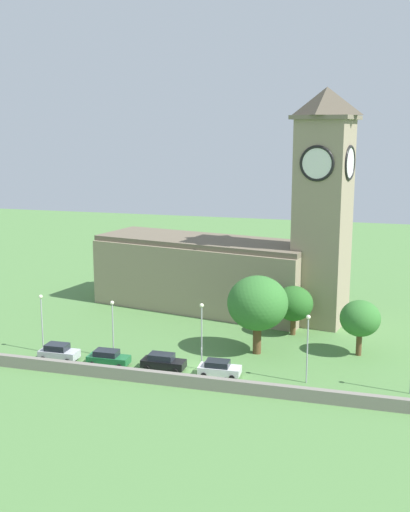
{
  "coord_description": "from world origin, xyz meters",
  "views": [
    {
      "loc": [
        18.64,
        -60.33,
        24.72
      ],
      "look_at": [
        -1.22,
        8.65,
        10.39
      ],
      "focal_mm": 44.39,
      "sensor_mm": 36.0,
      "label": 1
    }
  ],
  "objects_px": {
    "car_green": "(108,358)",
    "streetlamp_west_end": "(42,314)",
    "tree_by_tower": "(294,304)",
    "tree_churchyard": "(360,319)",
    "car_silver": "(59,352)",
    "car_white": "(219,368)",
    "car_black": "(163,362)",
    "church": "(234,257)",
    "streetlamp_central": "(202,326)",
    "tree_riverside_west": "(258,303)",
    "streetlamp_west_mid": "(113,319)",
    "streetlamp_east_mid": "(308,338)"
  },
  "relations": [
    {
      "from": "tree_riverside_west",
      "to": "car_white",
      "type": "bearing_deg",
      "value": -107.03
    },
    {
      "from": "car_white",
      "to": "car_green",
      "type": "bearing_deg",
      "value": -178.04
    },
    {
      "from": "car_green",
      "to": "streetlamp_west_mid",
      "type": "xyz_separation_m",
      "value": [
        -0.46,
        2.43,
        3.51
      ]
    },
    {
      "from": "car_black",
      "to": "streetlamp_west_end",
      "type": "xyz_separation_m",
      "value": [
        -14.95,
        1.47,
        3.6
      ]
    },
    {
      "from": "car_black",
      "to": "church",
      "type": "bearing_deg",
      "value": 85.34
    },
    {
      "from": "car_white",
      "to": "streetlamp_east_mid",
      "type": "distance_m",
      "value": 9.63
    },
    {
      "from": "streetlamp_central",
      "to": "streetlamp_east_mid",
      "type": "height_order",
      "value": "streetlamp_central"
    },
    {
      "from": "car_silver",
      "to": "car_white",
      "type": "xyz_separation_m",
      "value": [
        17.94,
        0.56,
        -0.11
      ]
    },
    {
      "from": "streetlamp_east_mid",
      "to": "car_white",
      "type": "bearing_deg",
      "value": -175.21
    },
    {
      "from": "streetlamp_west_end",
      "to": "streetlamp_east_mid",
      "type": "xyz_separation_m",
      "value": [
        29.83,
        -0.76,
        0.2
      ]
    },
    {
      "from": "car_silver",
      "to": "streetlamp_central",
      "type": "distance_m",
      "value": 16.28
    },
    {
      "from": "streetlamp_central",
      "to": "tree_by_tower",
      "type": "height_order",
      "value": "streetlamp_central"
    },
    {
      "from": "car_silver",
      "to": "car_green",
      "type": "distance_m",
      "value": 5.8
    },
    {
      "from": "car_black",
      "to": "streetlamp_east_mid",
      "type": "height_order",
      "value": "streetlamp_east_mid"
    },
    {
      "from": "car_black",
      "to": "streetlamp_east_mid",
      "type": "relative_size",
      "value": 0.65
    },
    {
      "from": "car_black",
      "to": "streetlamp_east_mid",
      "type": "distance_m",
      "value": 15.38
    },
    {
      "from": "car_green",
      "to": "streetlamp_east_mid",
      "type": "distance_m",
      "value": 21.32
    },
    {
      "from": "tree_churchyard",
      "to": "car_silver",
      "type": "bearing_deg",
      "value": -160.98
    },
    {
      "from": "car_black",
      "to": "car_white",
      "type": "distance_m",
      "value": 6.09
    },
    {
      "from": "church",
      "to": "tree_churchyard",
      "type": "bearing_deg",
      "value": -37.16
    },
    {
      "from": "car_green",
      "to": "car_black",
      "type": "relative_size",
      "value": 0.99
    },
    {
      "from": "church",
      "to": "streetlamp_west_mid",
      "type": "distance_m",
      "value": 23.4
    },
    {
      "from": "car_silver",
      "to": "streetlamp_west_mid",
      "type": "relative_size",
      "value": 0.66
    },
    {
      "from": "car_white",
      "to": "streetlamp_central",
      "type": "height_order",
      "value": "streetlamp_central"
    },
    {
      "from": "tree_churchyard",
      "to": "tree_riverside_west",
      "type": "height_order",
      "value": "tree_riverside_west"
    },
    {
      "from": "car_green",
      "to": "streetlamp_central",
      "type": "height_order",
      "value": "streetlamp_central"
    },
    {
      "from": "car_green",
      "to": "streetlamp_west_end",
      "type": "relative_size",
      "value": 0.68
    },
    {
      "from": "tree_by_tower",
      "to": "tree_churchyard",
      "type": "bearing_deg",
      "value": -32.68
    },
    {
      "from": "church",
      "to": "car_white",
      "type": "xyz_separation_m",
      "value": [
        4.17,
        -23.58,
        -6.86
      ]
    },
    {
      "from": "car_black",
      "to": "streetlamp_west_mid",
      "type": "distance_m",
      "value": 7.65
    },
    {
      "from": "car_white",
      "to": "streetlamp_east_mid",
      "type": "relative_size",
      "value": 0.62
    },
    {
      "from": "car_green",
      "to": "streetlamp_central",
      "type": "relative_size",
      "value": 0.63
    },
    {
      "from": "car_silver",
      "to": "tree_churchyard",
      "type": "bearing_deg",
      "value": 19.02
    },
    {
      "from": "church",
      "to": "car_black",
      "type": "xyz_separation_m",
      "value": [
        -1.92,
        -23.55,
        -6.81
      ]
    },
    {
      "from": "streetlamp_west_end",
      "to": "tree_by_tower",
      "type": "distance_m",
      "value": 29.82
    },
    {
      "from": "car_black",
      "to": "car_white",
      "type": "xyz_separation_m",
      "value": [
        6.09,
        -0.03,
        -0.06
      ]
    },
    {
      "from": "church",
      "to": "streetlamp_west_end",
      "type": "bearing_deg",
      "value": -127.38
    },
    {
      "from": "car_silver",
      "to": "car_white",
      "type": "height_order",
      "value": "car_silver"
    },
    {
      "from": "car_silver",
      "to": "streetlamp_west_end",
      "type": "xyz_separation_m",
      "value": [
        -3.09,
        2.06,
        3.54
      ]
    },
    {
      "from": "tree_by_tower",
      "to": "tree_riverside_west",
      "type": "height_order",
      "value": "tree_riverside_west"
    },
    {
      "from": "streetlamp_east_mid",
      "to": "tree_riverside_west",
      "type": "relative_size",
      "value": 0.79
    },
    {
      "from": "streetlamp_west_mid",
      "to": "car_white",
      "type": "bearing_deg",
      "value": -9.07
    },
    {
      "from": "tree_riverside_west",
      "to": "streetlamp_west_mid",
      "type": "bearing_deg",
      "value": -159.12
    },
    {
      "from": "streetlamp_west_end",
      "to": "streetlamp_west_mid",
      "type": "height_order",
      "value": "streetlamp_west_end"
    },
    {
      "from": "car_black",
      "to": "tree_by_tower",
      "type": "distance_m",
      "value": 19.42
    },
    {
      "from": "streetlamp_central",
      "to": "streetlamp_east_mid",
      "type": "relative_size",
      "value": 1.02
    },
    {
      "from": "streetlamp_central",
      "to": "car_white",
      "type": "bearing_deg",
      "value": -29.95
    },
    {
      "from": "car_green",
      "to": "tree_riverside_west",
      "type": "distance_m",
      "value": 17.36
    },
    {
      "from": "tree_churchyard",
      "to": "tree_by_tower",
      "type": "bearing_deg",
      "value": 147.32
    },
    {
      "from": "car_black",
      "to": "streetlamp_west_mid",
      "type": "relative_size",
      "value": 0.71
    }
  ]
}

